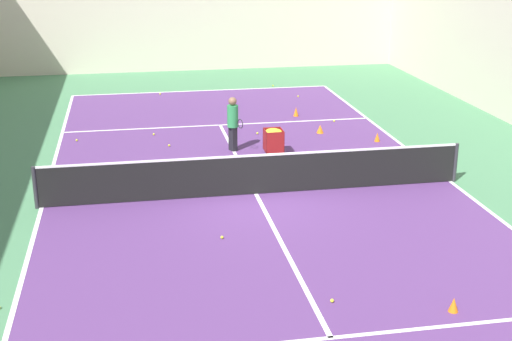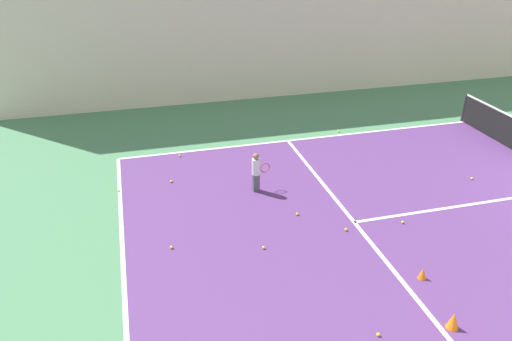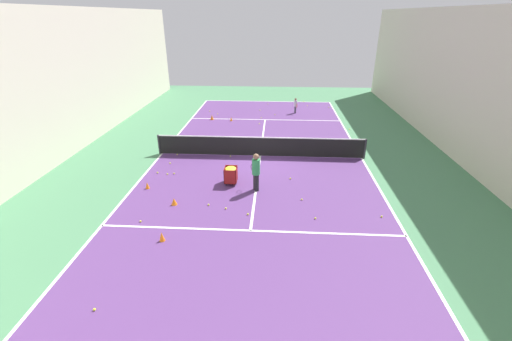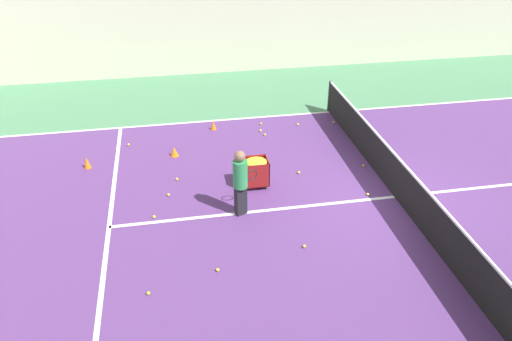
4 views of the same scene
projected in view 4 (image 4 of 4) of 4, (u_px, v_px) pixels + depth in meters
The scene contains 26 objects.
ground_plane at pixel (394, 197), 12.23m from camera, with size 37.96×37.96×0.00m, color #477F56.
court_playing_area at pixel (394, 197), 12.23m from camera, with size 10.49×24.77×0.00m.
line_sideline_right at pixel (329, 112), 16.67m from camera, with size 0.10×24.77×0.00m, color white.
line_service_far at pixel (109, 227), 11.16m from camera, with size 10.49×0.10×0.00m, color white.
line_centre_service at pixel (395, 197), 12.23m from camera, with size 0.10×13.62×0.00m, color white.
tennis_net at pixel (398, 178), 11.95m from camera, with size 10.79×0.10×1.05m.
coach_at_net at pixel (240, 179), 11.15m from camera, with size 0.47×0.65×1.65m.
ball_cart at pixel (256, 167), 12.40m from camera, with size 0.53×0.60×0.77m.
training_cone_1 at pixel (213, 125), 15.45m from camera, with size 0.18×0.18×0.28m, color orange.
training_cone_3 at pixel (174, 151), 13.97m from camera, with size 0.23×0.23×0.27m, color orange.
training_cone_4 at pixel (87, 162), 13.37m from camera, with size 0.19×0.19×0.33m, color orange.
tennis_ball_0 at pixel (129, 145), 14.55m from camera, with size 0.07×0.07×0.07m, color yellow.
tennis_ball_5 at pixel (169, 195), 12.24m from camera, with size 0.07×0.07×0.07m, color yellow.
tennis_ball_8 at pixel (333, 122), 15.91m from camera, with size 0.07×0.07×0.07m, color yellow.
tennis_ball_9 at pixel (299, 172), 13.18m from camera, with size 0.07×0.07×0.07m, color yellow.
tennis_ball_10 at pixel (368, 194), 12.27m from camera, with size 0.07×0.07×0.07m, color yellow.
tennis_ball_11 at pixel (177, 179), 12.88m from camera, with size 0.07×0.07×0.07m, color yellow.
tennis_ball_17 at pixel (304, 246), 10.53m from camera, with size 0.07×0.07×0.07m, color yellow.
tennis_ball_18 at pixel (298, 124), 15.76m from camera, with size 0.07×0.07×0.07m, color yellow.
tennis_ball_21 at pixel (148, 293), 9.34m from camera, with size 0.07×0.07×0.07m, color yellow.
tennis_ball_22 at pixel (265, 135), 15.12m from camera, with size 0.07×0.07×0.07m, color yellow.
tennis_ball_23 at pixel (154, 217), 11.45m from camera, with size 0.07×0.07×0.07m, color yellow.
tennis_ball_25 at pixel (363, 166), 13.49m from camera, with size 0.07×0.07×0.07m, color yellow.
tennis_ball_27 at pixel (261, 124), 15.80m from camera, with size 0.07×0.07×0.07m, color yellow.
tennis_ball_28 at pixel (260, 131), 15.36m from camera, with size 0.07×0.07×0.07m, color yellow.
tennis_ball_29 at pixel (218, 270), 9.90m from camera, with size 0.07×0.07×0.07m, color yellow.
Camera 4 is at (-9.44, 5.19, 6.75)m, focal length 35.00 mm.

